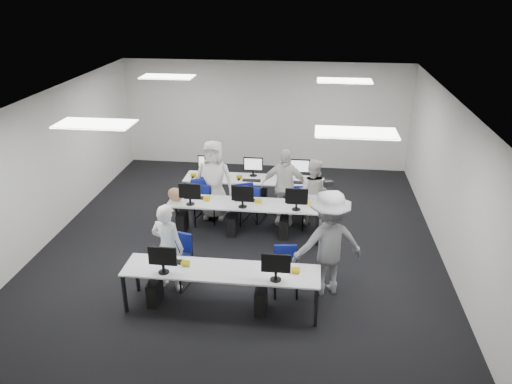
# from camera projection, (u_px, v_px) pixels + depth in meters

# --- Properties ---
(room) EXTENTS (9.00, 9.02, 3.00)m
(room) POSITION_uv_depth(u_px,v_px,m) (242.00, 172.00, 9.94)
(room) COLOR black
(room) RESTS_ON ground
(ceiling_panels) EXTENTS (5.20, 4.60, 0.02)m
(ceiling_panels) POSITION_uv_depth(u_px,v_px,m) (241.00, 99.00, 9.35)
(ceiling_panels) COLOR white
(ceiling_panels) RESTS_ON room
(desk_front) EXTENTS (3.20, 0.70, 0.73)m
(desk_front) POSITION_uv_depth(u_px,v_px,m) (221.00, 273.00, 8.08)
(desk_front) COLOR silver
(desk_front) RESTS_ON ground
(desk_mid) EXTENTS (3.20, 0.70, 0.73)m
(desk_mid) POSITION_uv_depth(u_px,v_px,m) (244.00, 205.00, 10.45)
(desk_mid) COLOR silver
(desk_mid) RESTS_ON ground
(desk_back) EXTENTS (3.20, 0.70, 0.73)m
(desk_back) POSITION_uv_depth(u_px,v_px,m) (252.00, 180.00, 11.72)
(desk_back) COLOR silver
(desk_back) RESTS_ON ground
(equipment_front) EXTENTS (2.51, 0.41, 1.19)m
(equipment_front) POSITION_uv_depth(u_px,v_px,m) (210.00, 289.00, 8.21)
(equipment_front) COLOR #0D53AB
(equipment_front) RESTS_ON desk_front
(equipment_mid) EXTENTS (2.91, 0.41, 1.19)m
(equipment_mid) POSITION_uv_depth(u_px,v_px,m) (235.00, 219.00, 10.58)
(equipment_mid) COLOR white
(equipment_mid) RESTS_ON desk_mid
(equipment_back) EXTENTS (2.91, 0.41, 1.19)m
(equipment_back) POSITION_uv_depth(u_px,v_px,m) (260.00, 193.00, 11.85)
(equipment_back) COLOR white
(equipment_back) RESTS_ON desk_back
(chair_0) EXTENTS (0.58, 0.61, 0.94)m
(chair_0) POSITION_uv_depth(u_px,v_px,m) (177.00, 269.00, 8.88)
(chair_0) COLOR navy
(chair_0) RESTS_ON ground
(chair_1) EXTENTS (0.46, 0.50, 0.84)m
(chair_1) POSITION_uv_depth(u_px,v_px,m) (285.00, 279.00, 8.65)
(chair_1) COLOR navy
(chair_1) RESTS_ON ground
(chair_2) EXTENTS (0.62, 0.64, 0.96)m
(chair_2) POSITION_uv_depth(u_px,v_px,m) (203.00, 209.00, 11.15)
(chair_2) COLOR navy
(chair_2) RESTS_ON ground
(chair_3) EXTENTS (0.56, 0.58, 0.86)m
(chair_3) POSITION_uv_depth(u_px,v_px,m) (246.00, 211.00, 11.16)
(chair_3) COLOR navy
(chair_3) RESTS_ON ground
(chair_4) EXTENTS (0.47, 0.51, 0.88)m
(chair_4) POSITION_uv_depth(u_px,v_px,m) (293.00, 215.00, 10.96)
(chair_4) COLOR navy
(chair_4) RESTS_ON ground
(chair_5) EXTENTS (0.51, 0.54, 0.85)m
(chair_5) POSITION_uv_depth(u_px,v_px,m) (207.00, 205.00, 11.42)
(chair_5) COLOR navy
(chair_5) RESTS_ON ground
(chair_6) EXTENTS (0.53, 0.55, 0.88)m
(chair_6) POSITION_uv_depth(u_px,v_px,m) (255.00, 208.00, 11.26)
(chair_6) COLOR navy
(chair_6) RESTS_ON ground
(chair_7) EXTENTS (0.53, 0.56, 0.87)m
(chair_7) POSITION_uv_depth(u_px,v_px,m) (299.00, 210.00, 11.18)
(chair_7) COLOR navy
(chair_7) RESTS_ON ground
(handbag) EXTENTS (0.40, 0.32, 0.29)m
(handbag) POSITION_uv_depth(u_px,v_px,m) (175.00, 194.00, 10.49)
(handbag) COLOR #A47855
(handbag) RESTS_ON desk_mid
(student_0) EXTENTS (0.66, 0.52, 1.62)m
(student_0) POSITION_uv_depth(u_px,v_px,m) (168.00, 247.00, 8.57)
(student_0) COLOR beige
(student_0) RESTS_ON ground
(student_1) EXTENTS (0.85, 0.74, 1.52)m
(student_1) POSITION_uv_depth(u_px,v_px,m) (313.00, 192.00, 10.89)
(student_1) COLOR beige
(student_1) RESTS_ON ground
(student_2) EXTENTS (0.90, 0.60, 1.81)m
(student_2) POSITION_uv_depth(u_px,v_px,m) (214.00, 180.00, 11.17)
(student_2) COLOR beige
(student_2) RESTS_ON ground
(student_3) EXTENTS (1.02, 0.43, 1.73)m
(student_3) POSITION_uv_depth(u_px,v_px,m) (284.00, 187.00, 10.89)
(student_3) COLOR beige
(student_3) RESTS_ON ground
(photographer) EXTENTS (1.39, 1.06, 1.90)m
(photographer) POSITION_uv_depth(u_px,v_px,m) (328.00, 243.00, 8.42)
(photographer) COLOR slate
(photographer) RESTS_ON ground
(dslr_camera) EXTENTS (0.19, 0.22, 0.10)m
(dslr_camera) POSITION_uv_depth(u_px,v_px,m) (328.00, 184.00, 8.18)
(dslr_camera) COLOR black
(dslr_camera) RESTS_ON photographer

